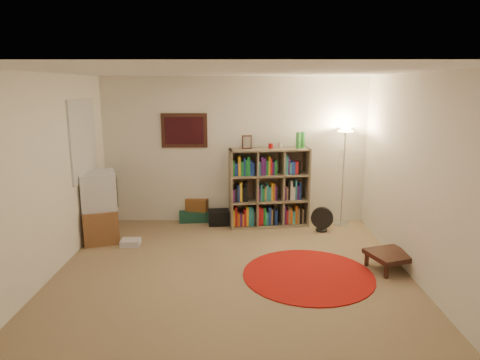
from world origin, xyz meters
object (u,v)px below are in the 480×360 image
object	(u,v)px
floor_lamp	(345,145)
side_table	(390,255)
bookshelf	(268,189)
suitcase	(196,215)
floor_fan	(322,219)
tv_stand	(100,207)

from	to	relation	value
floor_lamp	side_table	xyz separation A→B (m)	(0.21, -1.84, -1.19)
side_table	floor_lamp	bearing A→B (deg)	96.53
floor_lamp	bookshelf	bearing A→B (deg)	-178.71
suitcase	floor_fan	bearing A→B (deg)	-22.30
side_table	bookshelf	bearing A→B (deg)	129.17
bookshelf	side_table	bearing A→B (deg)	-59.18
side_table	tv_stand	bearing A→B (deg)	164.45
bookshelf	tv_stand	distance (m)	2.72
floor_lamp	tv_stand	world-z (taller)	floor_lamp
bookshelf	suitcase	size ratio (longest dim) A/B	2.62
floor_lamp	suitcase	world-z (taller)	floor_lamp
floor_lamp	floor_fan	world-z (taller)	floor_lamp
floor_lamp	side_table	distance (m)	2.20
bookshelf	floor_fan	distance (m)	1.03
tv_stand	suitcase	xyz separation A→B (m)	(1.37, 0.95, -0.42)
floor_fan	tv_stand	distance (m)	3.53
tv_stand	floor_fan	bearing A→B (deg)	-13.65
tv_stand	suitcase	bearing A→B (deg)	15.18
floor_fan	side_table	distance (m)	1.62
bookshelf	floor_lamp	xyz separation A→B (m)	(1.27, 0.03, 0.74)
floor_lamp	floor_fan	xyz separation A→B (m)	(-0.39, -0.34, -1.18)
floor_lamp	floor_fan	size ratio (longest dim) A/B	4.05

